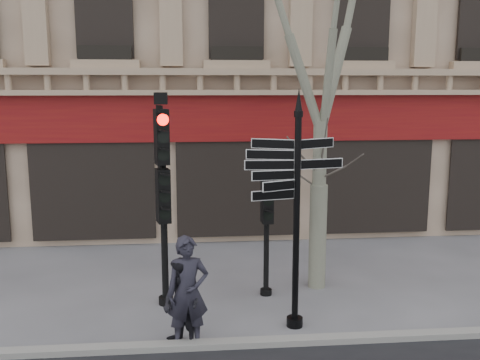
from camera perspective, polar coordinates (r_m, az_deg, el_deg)
The scene contains 7 objects.
ground at distance 11.04m, azimuth 1.86°, elevation -13.91°, with size 80.00×80.00×0.00m, color #59585D.
kerb at distance 9.76m, azimuth 2.92°, elevation -16.89°, with size 80.00×0.25×0.12m, color gray.
fingerpost at distance 9.63m, azimuth 6.15°, elevation 1.02°, with size 1.91×1.91×4.43m.
traffic_signal_main at distance 10.74m, azimuth -8.25°, elevation 0.66°, with size 0.55×0.45×4.35m.
traffic_signal_secondary at distance 11.33m, azimuth 2.86°, elevation -3.50°, with size 0.46×0.34×2.62m.
pedestrian_a at distance 9.38m, azimuth -5.59°, elevation -11.85°, with size 0.72×0.47×1.97m, color #211F2A.
pedestrian_b at distance 9.46m, azimuth -6.20°, elevation -12.97°, with size 0.77×0.60×1.58m, color black.
Camera 1 is at (-1.27, -10.01, 4.46)m, focal length 40.00 mm.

